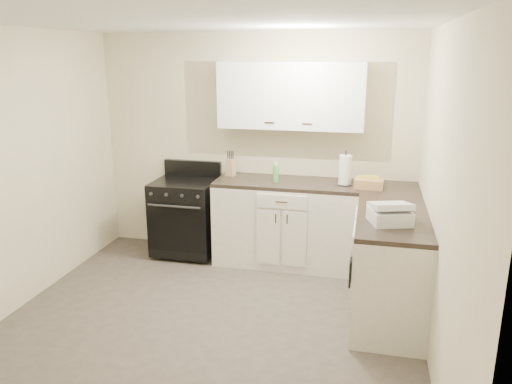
% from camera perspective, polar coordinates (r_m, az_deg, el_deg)
% --- Properties ---
extents(floor, '(3.60, 3.60, 0.00)m').
position_cam_1_polar(floor, '(4.48, -5.53, -14.94)').
color(floor, '#473F38').
rests_on(floor, ground).
extents(ceiling, '(3.60, 3.60, 0.00)m').
position_cam_1_polar(ceiling, '(3.87, -6.54, 18.88)').
color(ceiling, white).
rests_on(ceiling, wall_back).
extents(wall_back, '(3.60, 0.00, 3.60)m').
position_cam_1_polar(wall_back, '(5.69, -0.09, 5.22)').
color(wall_back, beige).
rests_on(wall_back, ground).
extents(wall_right, '(0.00, 3.60, 3.60)m').
position_cam_1_polar(wall_right, '(3.82, 20.44, -0.90)').
color(wall_right, beige).
rests_on(wall_right, ground).
extents(wall_left, '(0.00, 3.60, 3.60)m').
position_cam_1_polar(wall_left, '(4.88, -26.42, 1.86)').
color(wall_left, beige).
rests_on(wall_left, ground).
extents(wall_front, '(3.60, 0.00, 3.60)m').
position_cam_1_polar(wall_front, '(2.47, -19.86, -9.80)').
color(wall_front, beige).
rests_on(wall_front, ground).
extents(base_cabinets_back, '(1.55, 0.60, 0.90)m').
position_cam_1_polar(base_cabinets_back, '(5.53, 3.50, -3.70)').
color(base_cabinets_back, silver).
rests_on(base_cabinets_back, floor).
extents(base_cabinets_right, '(0.60, 1.90, 0.90)m').
position_cam_1_polar(base_cabinets_right, '(4.86, 14.86, -6.99)').
color(base_cabinets_right, silver).
rests_on(base_cabinets_right, floor).
extents(countertop_back, '(1.55, 0.60, 0.04)m').
position_cam_1_polar(countertop_back, '(5.39, 3.58, 1.02)').
color(countertop_back, black).
rests_on(countertop_back, base_cabinets_back).
extents(countertop_right, '(0.60, 1.90, 0.04)m').
position_cam_1_polar(countertop_right, '(4.70, 15.25, -1.69)').
color(countertop_right, black).
rests_on(countertop_right, base_cabinets_right).
extents(upper_cabinets, '(1.55, 0.30, 0.70)m').
position_cam_1_polar(upper_cabinets, '(5.38, 4.02, 10.94)').
color(upper_cabinets, white).
rests_on(upper_cabinets, wall_back).
extents(stove, '(0.69, 0.59, 0.84)m').
position_cam_1_polar(stove, '(5.80, -8.07, -2.79)').
color(stove, black).
rests_on(stove, floor).
extents(knife_block, '(0.11, 0.10, 0.19)m').
position_cam_1_polar(knife_block, '(5.61, -2.92, 2.84)').
color(knife_block, tan).
rests_on(knife_block, countertop_back).
extents(paper_towel, '(0.15, 0.15, 0.31)m').
position_cam_1_polar(paper_towel, '(5.29, 10.15, 2.49)').
color(paper_towel, white).
rests_on(paper_towel, countertop_back).
extents(soap_bottle, '(0.08, 0.08, 0.18)m').
position_cam_1_polar(soap_bottle, '(5.35, 2.28, 2.15)').
color(soap_bottle, '#52B846').
rests_on(soap_bottle, countertop_back).
extents(wicker_basket, '(0.30, 0.21, 0.10)m').
position_cam_1_polar(wicker_basket, '(5.22, 12.77, 0.95)').
color(wicker_basket, tan).
rests_on(wicker_basket, countertop_right).
extents(countertop_grill, '(0.38, 0.37, 0.11)m').
position_cam_1_polar(countertop_grill, '(4.19, 15.04, -2.69)').
color(countertop_grill, silver).
rests_on(countertop_grill, countertop_right).
extents(glass_jar, '(0.08, 0.08, 0.14)m').
position_cam_1_polar(glass_jar, '(4.27, 15.24, -2.21)').
color(glass_jar, silver).
rests_on(glass_jar, countertop_right).
extents(oven_mitt_near, '(0.02, 0.13, 0.23)m').
position_cam_1_polar(oven_mitt_near, '(4.27, 10.73, -9.01)').
color(oven_mitt_near, black).
rests_on(oven_mitt_near, base_cabinets_right).
extents(oven_mitt_far, '(0.02, 0.14, 0.24)m').
position_cam_1_polar(oven_mitt_far, '(4.65, 10.90, -8.03)').
color(oven_mitt_far, black).
rests_on(oven_mitt_far, base_cabinets_right).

